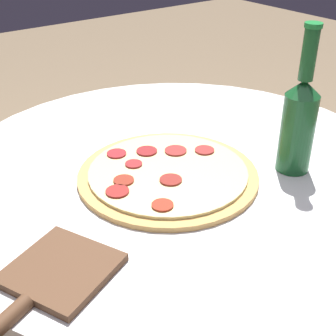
{
  "coord_description": "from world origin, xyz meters",
  "views": [
    {
      "loc": [
        0.49,
        0.62,
        1.15
      ],
      "look_at": [
        0.05,
        0.03,
        0.72
      ],
      "focal_mm": 50.0,
      "sensor_mm": 36.0,
      "label": 1
    }
  ],
  "objects": [
    {
      "name": "table",
      "position": [
        0.0,
        0.0,
        0.55
      ],
      "size": [
        0.91,
        0.91,
        0.7
      ],
      "color": "white",
      "rests_on": "ground_plane"
    },
    {
      "name": "pizza",
      "position": [
        0.05,
        0.03,
        0.71
      ],
      "size": [
        0.33,
        0.33,
        0.02
      ],
      "color": "tan",
      "rests_on": "table"
    },
    {
      "name": "beer_bottle",
      "position": [
        -0.16,
        0.14,
        0.8
      ],
      "size": [
        0.06,
        0.06,
        0.27
      ],
      "color": "#195628",
      "rests_on": "table"
    },
    {
      "name": "pizza_paddle",
      "position": [
        0.34,
        0.15,
        0.7
      ],
      "size": [
        0.25,
        0.18,
        0.02
      ],
      "rotation": [
        0.0,
        0.0,
        0.42
      ],
      "color": "brown",
      "rests_on": "table"
    }
  ]
}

